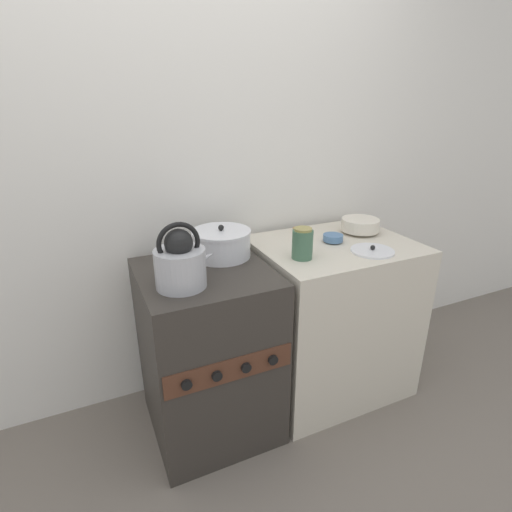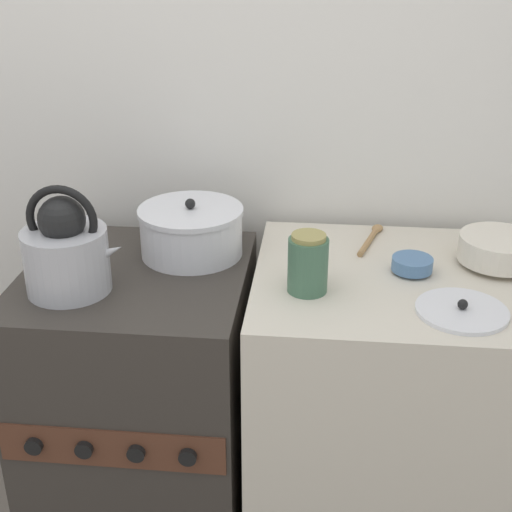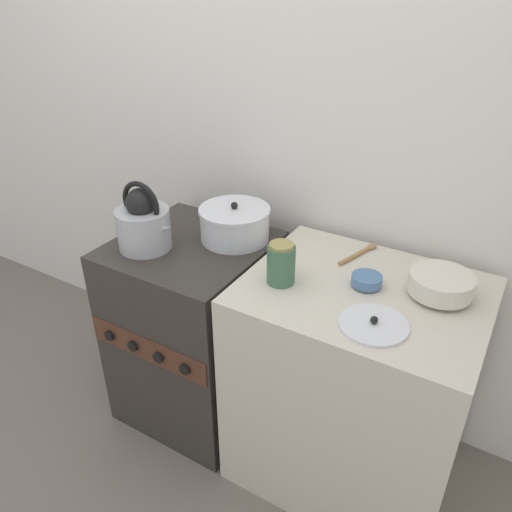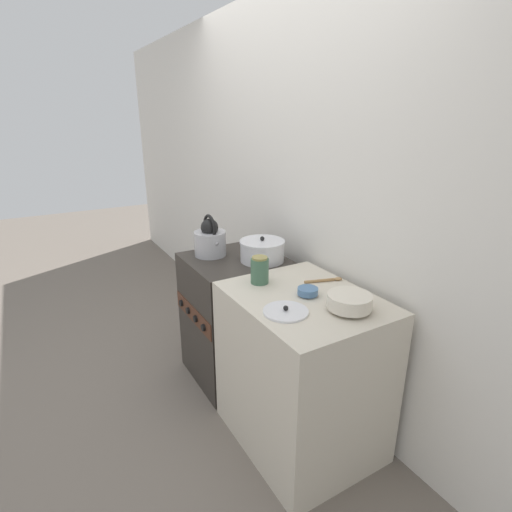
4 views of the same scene
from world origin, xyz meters
name	(u,v)px [view 4 (image 4 of 4)]	position (x,y,z in m)	size (l,w,h in m)	color
ground_plane	(198,384)	(0.00, 0.00, 0.00)	(12.00, 12.00, 0.00)	#70665B
wall_back	(289,193)	(0.00, 0.72, 1.25)	(7.00, 0.06, 2.50)	silver
stove	(235,317)	(0.00, 0.30, 0.43)	(0.59, 0.62, 0.87)	#332D28
counter	(301,371)	(0.73, 0.33, 0.44)	(0.81, 0.65, 0.88)	beige
kettle	(210,240)	(-0.13, 0.19, 0.97)	(0.26, 0.21, 0.28)	#B2B2B7
cooking_pot	(262,251)	(0.13, 0.43, 0.93)	(0.29, 0.29, 0.16)	silver
enamel_bowl	(349,301)	(0.95, 0.42, 0.93)	(0.21, 0.21, 0.08)	beige
small_ceramic_bowl	(308,291)	(0.72, 0.35, 0.90)	(0.10, 0.10, 0.04)	#4C729E
storage_jar	(260,270)	(0.46, 0.22, 0.95)	(0.10, 0.10, 0.15)	#3F664C
loose_pot_lid	(286,311)	(0.82, 0.15, 0.89)	(0.21, 0.21, 0.03)	silver
wooden_spoon	(326,280)	(0.63, 0.55, 0.89)	(0.09, 0.22, 0.02)	#A37A4C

